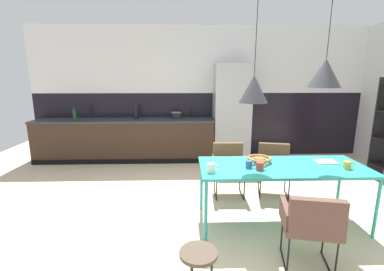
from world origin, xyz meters
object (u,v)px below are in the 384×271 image
at_px(armchair_by_stool, 229,162).
at_px(pendant_lamp_over_table_near, 254,89).
at_px(armchair_far_side, 312,220).
at_px(open_book, 326,162).
at_px(cooking_pot, 176,115).
at_px(bottle_vinegar_dark, 75,115).
at_px(bottle_spice_small, 136,113).
at_px(refrigerator_column, 231,113).
at_px(fruit_bowl, 259,159).
at_px(mug_wide_latte, 260,166).
at_px(pendant_lamp_over_table_far, 325,73).
at_px(mug_glass_clear, 211,168).
at_px(mug_short_terracotta, 249,164).
at_px(mug_dark_espresso, 347,165).
at_px(side_stool, 198,258).
at_px(bottle_oil_tall, 193,113).
at_px(dining_table, 282,169).
at_px(armchair_head_of_table, 274,163).

height_order(armchair_by_stool, pendant_lamp_over_table_near, pendant_lamp_over_table_near).
distance_m(armchair_far_side, open_book, 1.14).
distance_m(cooking_pot, pendant_lamp_over_table_near, 2.97).
bearing_deg(bottle_vinegar_dark, bottle_spice_small, 11.91).
xyz_separation_m(refrigerator_column, fruit_bowl, (-0.09, -2.49, -0.23)).
xyz_separation_m(fruit_bowl, mug_wide_latte, (-0.07, -0.28, 0.00)).
bearing_deg(mug_wide_latte, armchair_by_stool, 100.02).
xyz_separation_m(armchair_by_stool, pendant_lamp_over_table_far, (0.88, -0.89, 1.30)).
bearing_deg(armchair_by_stool, mug_glass_clear, 72.62).
distance_m(mug_short_terracotta, mug_dark_espresso, 1.12).
xyz_separation_m(mug_short_terracotta, side_stool, (-0.64, -1.11, -0.37)).
bearing_deg(armchair_by_stool, open_book, 146.08).
xyz_separation_m(armchair_far_side, mug_dark_espresso, (0.72, 0.70, 0.27)).
height_order(refrigerator_column, bottle_spice_small, refrigerator_column).
height_order(cooking_pot, pendant_lamp_over_table_near, pendant_lamp_over_table_near).
bearing_deg(open_book, bottle_oil_tall, 119.21).
distance_m(bottle_vinegar_dark, bottle_spice_small, 1.20).
xyz_separation_m(dining_table, armchair_far_side, (-0.02, -0.82, -0.19)).
distance_m(open_book, mug_glass_clear, 1.47).
bearing_deg(mug_short_terracotta, bottle_spice_small, 122.62).
distance_m(mug_wide_latte, bottle_vinegar_dark, 3.97).
distance_m(mug_glass_clear, bottle_spice_small, 3.15).
distance_m(armchair_head_of_table, armchair_far_side, 1.70).
height_order(armchair_head_of_table, mug_short_terracotta, mug_short_terracotta).
bearing_deg(refrigerator_column, dining_table, -86.67).
xyz_separation_m(armchair_far_side, open_book, (0.59, 0.94, 0.24)).
height_order(bottle_oil_tall, pendant_lamp_over_table_far, pendant_lamp_over_table_far).
distance_m(fruit_bowl, cooking_pot, 2.81).
bearing_deg(bottle_oil_tall, open_book, -60.79).
bearing_deg(pendant_lamp_over_table_near, cooking_pot, 108.77).
bearing_deg(cooking_pot, mug_glass_clear, -81.14).
xyz_separation_m(dining_table, open_book, (0.58, 0.12, 0.05)).
distance_m(armchair_far_side, armchair_by_stool, 1.77).
height_order(fruit_bowl, mug_short_terracotta, mug_short_terracotta).
bearing_deg(cooking_pot, dining_table, -64.26).
bearing_deg(bottle_oil_tall, pendant_lamp_over_table_near, -78.82).
height_order(open_book, bottle_spice_small, bottle_spice_small).
relative_size(mug_wide_latte, side_stool, 0.29).
bearing_deg(open_book, armchair_head_of_table, 116.83).
relative_size(armchair_by_stool, mug_wide_latte, 5.91).
relative_size(mug_short_terracotta, bottle_spice_small, 0.39).
distance_m(cooking_pot, side_stool, 3.95).
bearing_deg(pendant_lamp_over_table_near, mug_dark_espresso, -6.36).
relative_size(armchair_head_of_table, cooking_pot, 3.33).
distance_m(armchair_head_of_table, bottle_spice_small, 3.02).
xyz_separation_m(refrigerator_column, open_book, (0.73, -2.52, -0.27)).
height_order(mug_glass_clear, bottle_vinegar_dark, bottle_vinegar_dark).
relative_size(mug_short_terracotta, pendant_lamp_over_table_far, 0.10).
height_order(armchair_by_stool, bottle_spice_small, bottle_spice_small).
bearing_deg(mug_wide_latte, bottle_vinegar_dark, 139.93).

